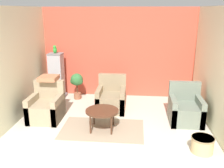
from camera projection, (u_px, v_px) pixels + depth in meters
wall_back_accent at (118, 53)px, 7.43m from camera, size 4.57×0.06×2.64m
wall_left at (16, 65)px, 5.81m from camera, size 0.06×3.78×2.64m
wall_right at (216, 69)px, 5.38m from camera, size 0.06×3.78×2.64m
area_rug at (102, 129)px, 5.55m from camera, size 1.82×1.14×0.01m
coffee_table at (102, 112)px, 5.43m from camera, size 0.72×0.72×0.47m
armchair_left at (46, 108)px, 6.00m from camera, size 0.74×0.81×0.90m
armchair_right at (185, 110)px, 5.87m from camera, size 0.74×0.81×0.90m
armchair_middle at (111, 99)px, 6.57m from camera, size 0.74×0.81×0.90m
birdcage at (57, 76)px, 7.39m from camera, size 0.48×0.48×1.35m
parrot at (55, 50)px, 7.17m from camera, size 0.11×0.20×0.24m
potted_plant at (77, 82)px, 7.32m from camera, size 0.39×0.36×0.77m
wicker_basket at (202, 144)px, 4.63m from camera, size 0.42×0.42×0.30m
throw_pillow at (49, 78)px, 6.10m from camera, size 0.44×0.44×0.10m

